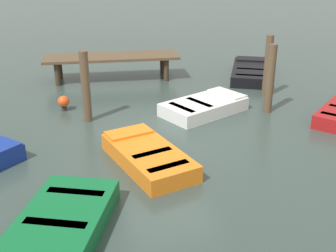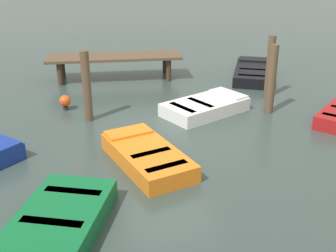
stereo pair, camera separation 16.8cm
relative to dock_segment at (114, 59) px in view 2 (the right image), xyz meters
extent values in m
plane|color=#33423D|center=(0.69, -5.98, -0.83)|extent=(80.00, 80.00, 0.00)
cube|color=brown|center=(0.00, 0.00, 0.07)|extent=(5.25, 1.92, 0.10)
cylinder|color=#3C2E20|center=(2.09, 0.31, -0.40)|extent=(0.20, 0.20, 0.85)
cylinder|color=#3C2E20|center=(2.00, -0.70, -0.40)|extent=(0.20, 0.20, 0.85)
cylinder|color=#3C2E20|center=(-2.00, 0.70, -0.40)|extent=(0.20, 0.20, 0.85)
cylinder|color=#3C2E20|center=(-2.09, -0.31, -0.40)|extent=(0.20, 0.20, 0.85)
cube|color=black|center=(5.42, -1.06, -0.63)|extent=(2.77, 3.62, 0.40)
cube|color=gray|center=(5.42, -1.06, -0.49)|extent=(2.26, 3.03, 0.04)
cube|color=black|center=(5.98, 0.10, -0.40)|extent=(1.51, 1.23, 0.06)
cube|color=#776E5D|center=(5.31, -1.29, -0.45)|extent=(1.12, 0.68, 0.04)
cube|color=#776E5D|center=(4.91, -2.10, -0.45)|extent=(1.12, 0.68, 0.04)
cube|color=silver|center=(2.25, -4.42, -0.63)|extent=(2.95, 2.34, 0.40)
cube|color=#334772|center=(2.25, -4.42, -0.49)|extent=(2.46, 1.90, 0.04)
cube|color=silver|center=(3.17, -4.00, -0.40)|extent=(1.04, 1.37, 0.06)
cube|color=navy|center=(2.07, -4.50, -0.45)|extent=(0.63, 1.07, 0.04)
cube|color=navy|center=(1.42, -4.80, -0.45)|extent=(0.63, 1.07, 0.04)
cube|color=orange|center=(-0.14, -7.33, -0.63)|extent=(1.93, 2.94, 0.40)
cube|color=black|center=(-0.14, -7.33, -0.49)|extent=(1.55, 2.48, 0.04)
cube|color=orange|center=(-0.42, -6.31, -0.40)|extent=(1.25, 0.87, 0.06)
cube|color=black|center=(-0.08, -7.53, -0.45)|extent=(1.00, 0.45, 0.04)
cube|color=black|center=(0.11, -8.24, -0.45)|extent=(1.00, 0.45, 0.04)
cube|color=#0F602D|center=(-2.37, -9.98, -0.63)|extent=(2.74, 3.93, 0.40)
cube|color=orange|center=(-2.37, -9.98, -0.49)|extent=(2.23, 3.30, 0.04)
cube|color=#B06E1E|center=(-2.26, -9.73, -0.45)|extent=(1.11, 0.62, 0.04)
cube|color=#B06E1E|center=(-1.87, -8.80, -0.45)|extent=(1.11, 0.62, 0.04)
cylinder|color=brown|center=(-1.29, -4.17, 0.22)|extent=(0.25, 0.25, 2.09)
cylinder|color=brown|center=(4.22, -4.82, 0.24)|extent=(0.25, 0.25, 2.13)
cylinder|color=brown|center=(4.85, -3.41, 0.23)|extent=(0.25, 0.25, 2.12)
cylinder|color=#262626|center=(-1.95, -3.09, -0.77)|extent=(0.16, 0.16, 0.12)
sphere|color=#E54C19|center=(-1.95, -3.09, -0.53)|extent=(0.36, 0.36, 0.36)
camera|label=1|loc=(-1.88, -15.89, 3.80)|focal=44.53mm
camera|label=2|loc=(-1.72, -15.93, 3.80)|focal=44.53mm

